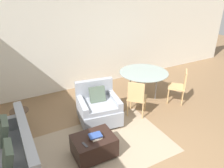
# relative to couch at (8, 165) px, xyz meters

# --- Properties ---
(ground_plane) EXTENTS (20.00, 20.00, 0.00)m
(ground_plane) POSITION_rel_couch_xyz_m (2.23, -0.76, -0.31)
(ground_plane) COLOR brown
(wall_back) EXTENTS (12.00, 0.06, 2.75)m
(wall_back) POSITION_rel_couch_xyz_m (2.23, 2.76, 1.06)
(wall_back) COLOR white
(wall_back) RESTS_ON ground_plane
(area_rug) EXTENTS (2.60, 1.75, 0.01)m
(area_rug) POSITION_rel_couch_xyz_m (1.68, 0.02, -0.31)
(area_rug) COLOR gray
(area_rug) RESTS_ON ground_plane
(couch) EXTENTS (0.92, 1.73, 0.92)m
(couch) POSITION_rel_couch_xyz_m (0.00, 0.00, 0.00)
(couch) COLOR #999EA8
(couch) RESTS_ON ground_plane
(armchair) EXTENTS (0.98, 0.95, 0.91)m
(armchair) POSITION_rel_couch_xyz_m (1.95, 0.82, 0.04)
(armchair) COLOR #999EA8
(armchair) RESTS_ON ground_plane
(ottoman) EXTENTS (0.74, 0.55, 0.42)m
(ottoman) POSITION_rel_couch_xyz_m (1.41, -0.14, -0.08)
(ottoman) COLOR black
(ottoman) RESTS_ON ground_plane
(book_stack) EXTENTS (0.24, 0.18, 0.07)m
(book_stack) POSITION_rel_couch_xyz_m (1.43, -0.18, 0.14)
(book_stack) COLOR beige
(book_stack) RESTS_ON ottoman
(tv_remote_primary) EXTENTS (0.07, 0.15, 0.01)m
(tv_remote_primary) POSITION_rel_couch_xyz_m (1.20, -0.26, 0.11)
(tv_remote_primary) COLOR #333338
(tv_remote_primary) RESTS_ON ottoman
(side_table) EXTENTS (0.38, 0.38, 0.52)m
(side_table) POSITION_rel_couch_xyz_m (0.35, 1.25, 0.05)
(side_table) COLOR #4C3828
(side_table) RESTS_ON ground_plane
(picture_frame) EXTENTS (0.13, 0.07, 0.21)m
(picture_frame) POSITION_rel_couch_xyz_m (0.35, 1.25, 0.31)
(picture_frame) COLOR silver
(picture_frame) RESTS_ON side_table
(dining_table) EXTENTS (1.29, 1.29, 0.75)m
(dining_table) POSITION_rel_couch_xyz_m (3.51, 1.30, 0.37)
(dining_table) COLOR #8C9E99
(dining_table) RESTS_ON ground_plane
(dining_chair_near_left) EXTENTS (0.59, 0.59, 0.90)m
(dining_chair_near_left) POSITION_rel_couch_xyz_m (2.83, 0.61, 0.21)
(dining_chair_near_left) COLOR tan
(dining_chair_near_left) RESTS_ON ground_plane
(dining_chair_near_right) EXTENTS (0.59, 0.59, 0.90)m
(dining_chair_near_right) POSITION_rel_couch_xyz_m (4.20, 0.61, 0.21)
(dining_chair_near_right) COLOR tan
(dining_chair_near_right) RESTS_ON ground_plane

